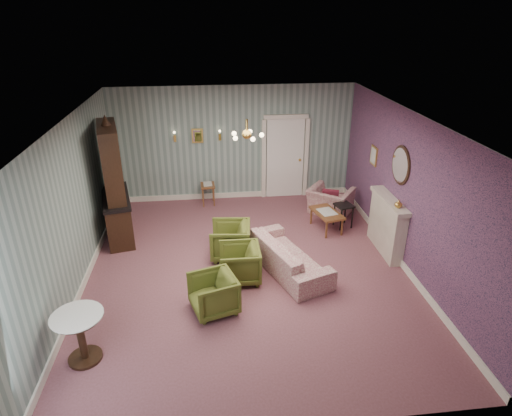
{
  "coord_description": "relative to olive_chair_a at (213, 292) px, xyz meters",
  "views": [
    {
      "loc": [
        -0.65,
        -7.01,
        4.57
      ],
      "look_at": [
        0.2,
        0.4,
        1.1
      ],
      "focal_mm": 30.36,
      "sensor_mm": 36.0,
      "label": 1
    }
  ],
  "objects": [
    {
      "name": "floor",
      "position": [
        0.68,
        1.17,
        -0.36
      ],
      "size": [
        7.0,
        7.0,
        0.0
      ],
      "primitive_type": "plane",
      "color": "#824B56",
      "rests_on": "ground"
    },
    {
      "name": "ceiling",
      "position": [
        0.68,
        1.17,
        2.54
      ],
      "size": [
        7.0,
        7.0,
        0.0
      ],
      "primitive_type": "plane",
      "rotation": [
        3.14,
        0.0,
        0.0
      ],
      "color": "white",
      "rests_on": "ground"
    },
    {
      "name": "wall_back",
      "position": [
        0.68,
        4.67,
        1.09
      ],
      "size": [
        6.0,
        0.0,
        6.0
      ],
      "primitive_type": "plane",
      "rotation": [
        1.57,
        0.0,
        0.0
      ],
      "color": "slate",
      "rests_on": "ground"
    },
    {
      "name": "wall_front",
      "position": [
        0.68,
        -2.33,
        1.09
      ],
      "size": [
        6.0,
        0.0,
        6.0
      ],
      "primitive_type": "plane",
      "rotation": [
        -1.57,
        0.0,
        0.0
      ],
      "color": "slate",
      "rests_on": "ground"
    },
    {
      "name": "wall_left",
      "position": [
        -2.32,
        1.17,
        1.09
      ],
      "size": [
        0.0,
        7.0,
        7.0
      ],
      "primitive_type": "plane",
      "rotation": [
        1.57,
        0.0,
        1.57
      ],
      "color": "slate",
      "rests_on": "ground"
    },
    {
      "name": "wall_right",
      "position": [
        3.68,
        1.17,
        1.09
      ],
      "size": [
        0.0,
        7.0,
        7.0
      ],
      "primitive_type": "plane",
      "rotation": [
        1.57,
        0.0,
        -1.57
      ],
      "color": "slate",
      "rests_on": "ground"
    },
    {
      "name": "wall_right_floral",
      "position": [
        3.67,
        1.17,
        1.09
      ],
      "size": [
        0.0,
        7.0,
        7.0
      ],
      "primitive_type": "plane",
      "rotation": [
        1.57,
        0.0,
        -1.57
      ],
      "color": "#A5527A",
      "rests_on": "ground"
    },
    {
      "name": "door",
      "position": [
        1.98,
        4.63,
        0.72
      ],
      "size": [
        1.12,
        0.12,
        2.16
      ],
      "primitive_type": null,
      "color": "white",
      "rests_on": "floor"
    },
    {
      "name": "olive_chair_a",
      "position": [
        0.0,
        0.0,
        0.0
      ],
      "size": [
        0.83,
        0.86,
        0.72
      ],
      "primitive_type": "imported",
      "rotation": [
        0.0,
        0.0,
        -1.27
      ],
      "color": "#565E21",
      "rests_on": "floor"
    },
    {
      "name": "olive_chair_b",
      "position": [
        0.5,
        0.86,
        0.01
      ],
      "size": [
        0.68,
        0.73,
        0.74
      ],
      "primitive_type": "imported",
      "rotation": [
        0.0,
        0.0,
        -1.58
      ],
      "color": "#565E21",
      "rests_on": "floor"
    },
    {
      "name": "olive_chair_c",
      "position": [
        0.38,
        1.69,
        0.03
      ],
      "size": [
        0.79,
        0.84,
        0.79
      ],
      "primitive_type": "imported",
      "rotation": [
        0.0,
        0.0,
        -1.68
      ],
      "color": "#565E21",
      "rests_on": "floor"
    },
    {
      "name": "sofa_chintz",
      "position": [
        1.43,
        1.1,
        0.05
      ],
      "size": [
        1.29,
        2.15,
        0.81
      ],
      "primitive_type": "imported",
      "rotation": [
        0.0,
        0.0,
        1.93
      ],
      "color": "#923B4F",
      "rests_on": "floor"
    },
    {
      "name": "wingback_chair",
      "position": [
        2.9,
        3.45,
        0.07
      ],
      "size": [
        1.16,
        1.1,
        0.85
      ],
      "primitive_type": "imported",
      "rotation": [
        0.0,
        0.0,
        2.48
      ],
      "color": "#923B4F",
      "rests_on": "floor"
    },
    {
      "name": "dresser",
      "position": [
        -1.97,
        2.82,
        0.95
      ],
      "size": [
        0.87,
        1.65,
        2.62
      ],
      "primitive_type": null,
      "rotation": [
        0.0,
        0.0,
        0.22
      ],
      "color": "black",
      "rests_on": "floor"
    },
    {
      "name": "fireplace",
      "position": [
        3.54,
        1.57,
        0.22
      ],
      "size": [
        0.3,
        1.4,
        1.16
      ],
      "primitive_type": null,
      "color": "beige",
      "rests_on": "floor"
    },
    {
      "name": "mantel_vase",
      "position": [
        3.52,
        1.17,
        0.87
      ],
      "size": [
        0.15,
        0.15,
        0.15
      ],
      "primitive_type": "imported",
      "color": "gold",
      "rests_on": "fireplace"
    },
    {
      "name": "oval_mirror",
      "position": [
        3.64,
        1.57,
        1.49
      ],
      "size": [
        0.04,
        0.76,
        0.84
      ],
      "primitive_type": null,
      "color": "white",
      "rests_on": "wall_right"
    },
    {
      "name": "framed_print",
      "position": [
        3.65,
        2.92,
        1.24
      ],
      "size": [
        0.04,
        0.34,
        0.42
      ],
      "primitive_type": null,
      "color": "gold",
      "rests_on": "wall_right"
    },
    {
      "name": "coffee_table",
      "position": [
        2.59,
        2.61,
        -0.14
      ],
      "size": [
        0.67,
        0.95,
        0.44
      ],
      "primitive_type": null,
      "rotation": [
        0.0,
        0.0,
        0.24
      ],
      "color": "brown",
      "rests_on": "floor"
    },
    {
      "name": "side_table_black",
      "position": [
        3.0,
        2.69,
        -0.08
      ],
      "size": [
        0.45,
        0.45,
        0.55
      ],
      "primitive_type": null,
      "rotation": [
        0.0,
        0.0,
        0.27
      ],
      "color": "black",
      "rests_on": "floor"
    },
    {
      "name": "pedestal_table",
      "position": [
        -1.86,
        -0.89,
        0.03
      ],
      "size": [
        0.8,
        0.8,
        0.78
      ],
      "primitive_type": null,
      "rotation": [
        0.0,
        0.0,
        0.13
      ],
      "color": "black",
      "rests_on": "floor"
    },
    {
      "name": "nesting_table",
      "position": [
        -0.03,
        4.32,
        -0.07
      ],
      "size": [
        0.36,
        0.45,
        0.57
      ],
      "primitive_type": null,
      "rotation": [
        0.0,
        0.0,
        0.05
      ],
      "color": "brown",
      "rests_on": "floor"
    },
    {
      "name": "gilt_mirror_back",
      "position": [
        -0.22,
        4.63,
        1.34
      ],
      "size": [
        0.28,
        0.06,
        0.36
      ],
      "primitive_type": null,
      "color": "gold",
      "rests_on": "wall_back"
    },
    {
      "name": "sconce_left",
      "position": [
        -0.77,
        4.61,
        1.34
      ],
      "size": [
        0.16,
        0.12,
        0.3
      ],
      "primitive_type": null,
      "color": "gold",
      "rests_on": "wall_back"
    },
    {
      "name": "sconce_right",
      "position": [
        0.33,
        4.61,
        1.34
      ],
      "size": [
        0.16,
        0.12,
        0.3
      ],
      "primitive_type": null,
      "color": "gold",
      "rests_on": "wall_back"
    },
    {
      "name": "chandelier",
      "position": [
        0.68,
        1.17,
        2.27
      ],
      "size": [
        0.56,
        0.56,
        0.36
      ],
      "primitive_type": null,
      "color": "gold",
      "rests_on": "ceiling"
    },
    {
      "name": "burgundy_cushion",
      "position": [
        2.85,
        3.3,
        0.12
      ],
      "size": [
        0.41,
        0.28,
        0.39
      ],
      "primitive_type": "cube",
      "rotation": [
        0.17,
        0.0,
        -0.35
      ],
      "color": "maroon",
      "rests_on": "wingback_chair"
    }
  ]
}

